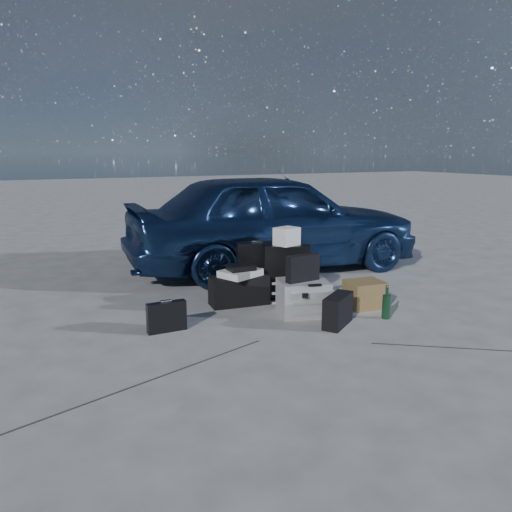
{
  "coord_description": "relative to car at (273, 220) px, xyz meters",
  "views": [
    {
      "loc": [
        -2.62,
        -4.14,
        1.73
      ],
      "look_at": [
        -0.15,
        0.85,
        0.56
      ],
      "focal_mm": 35.0,
      "sensor_mm": 36.0,
      "label": 1
    }
  ],
  "objects": [
    {
      "name": "pelican_case",
      "position": [
        -0.72,
        -2.03,
        -0.54
      ],
      "size": [
        0.61,
        0.54,
        0.37
      ],
      "primitive_type": "cube",
      "rotation": [
        0.0,
        0.0,
        -0.27
      ],
      "color": "#A5A8AA",
      "rests_on": "ground"
    },
    {
      "name": "flat_box_black",
      "position": [
        -1.17,
        -1.42,
        -0.29
      ],
      "size": [
        0.3,
        0.21,
        0.06
      ],
      "primitive_type": "cube",
      "rotation": [
        0.0,
        0.0,
        0.0
      ],
      "color": "black",
      "rests_on": "flat_box_white"
    },
    {
      "name": "plastic_bag",
      "position": [
        0.04,
        -1.78,
        -0.66
      ],
      "size": [
        0.31,
        0.29,
        0.15
      ],
      "primitive_type": "ellipsoid",
      "rotation": [
        0.0,
        0.0,
        0.24
      ],
      "color": "silver",
      "rests_on": "ground"
    },
    {
      "name": "suitcase_right",
      "position": [
        -0.57,
        -1.42,
        -0.41
      ],
      "size": [
        0.57,
        0.4,
        0.64
      ],
      "primitive_type": "cube",
      "rotation": [
        0.0,
        0.0,
        -0.43
      ],
      "color": "black",
      "rests_on": "ground"
    },
    {
      "name": "suitcase_left",
      "position": [
        -0.8,
        -1.07,
        -0.41
      ],
      "size": [
        0.52,
        0.32,
        0.64
      ],
      "primitive_type": "cube",
      "rotation": [
        0.0,
        0.0,
        -0.31
      ],
      "color": "black",
      "rests_on": "ground"
    },
    {
      "name": "briefcase",
      "position": [
        -2.19,
        -1.89,
        -0.58
      ],
      "size": [
        0.39,
        0.09,
        0.3
      ],
      "primitive_type": "cube",
      "rotation": [
        0.0,
        0.0,
        0.01
      ],
      "color": "black",
      "rests_on": "ground"
    },
    {
      "name": "cardboard_box",
      "position": [
        0.05,
        -2.11,
        -0.58
      ],
      "size": [
        0.44,
        0.39,
        0.3
      ],
      "primitive_type": "cube",
      "rotation": [
        0.0,
        0.0,
        -0.12
      ],
      "color": "olive",
      "rests_on": "ground"
    },
    {
      "name": "white_carton",
      "position": [
        -0.57,
        -1.4,
        0.02
      ],
      "size": [
        0.32,
        0.28,
        0.21
      ],
      "primitive_type": "cube",
      "rotation": [
        0.0,
        0.0,
        0.32
      ],
      "color": "white",
      "rests_on": "suitcase_right"
    },
    {
      "name": "car",
      "position": [
        0.0,
        0.0,
        0.0
      ],
      "size": [
        4.42,
        2.06,
        1.46
      ],
      "primitive_type": "imported",
      "rotation": [
        0.0,
        0.0,
        1.49
      ],
      "color": "navy",
      "rests_on": "ground"
    },
    {
      "name": "green_bottle",
      "position": [
        -0.01,
        -2.53,
        -0.56
      ],
      "size": [
        0.11,
        0.11,
        0.34
      ],
      "primitive_type": "cylinder",
      "rotation": [
        0.0,
        0.0,
        -0.28
      ],
      "color": "black",
      "rests_on": "ground"
    },
    {
      "name": "messenger_bag",
      "position": [
        -0.59,
        -2.49,
        -0.57
      ],
      "size": [
        0.47,
        0.4,
        0.32
      ],
      "primitive_type": "cube",
      "rotation": [
        0.0,
        0.0,
        0.61
      ],
      "color": "black",
      "rests_on": "ground"
    },
    {
      "name": "duffel_bag",
      "position": [
        -1.19,
        -1.4,
        -0.57
      ],
      "size": [
        0.69,
        0.36,
        0.33
      ],
      "primitive_type": "cube",
      "rotation": [
        0.0,
        0.0,
        -0.11
      ],
      "color": "black",
      "rests_on": "ground"
    },
    {
      "name": "laptop_bag",
      "position": [
        -0.74,
        -2.04,
        -0.22
      ],
      "size": [
        0.39,
        0.13,
        0.29
      ],
      "primitive_type": "cube",
      "rotation": [
        0.0,
        0.0,
        0.1
      ],
      "color": "black",
      "rests_on": "pelican_case"
    },
    {
      "name": "flat_box_white",
      "position": [
        -1.17,
        -1.4,
        -0.36
      ],
      "size": [
        0.53,
        0.47,
        0.08
      ],
      "primitive_type": "cube",
      "rotation": [
        0.0,
        0.0,
        0.4
      ],
      "color": "white",
      "rests_on": "duffel_bag"
    },
    {
      "name": "ground",
      "position": [
        -0.84,
        -2.29,
        -0.73
      ],
      "size": [
        60.0,
        60.0,
        0.0
      ],
      "primitive_type": "plane",
      "color": "beige",
      "rests_on": "ground"
    }
  ]
}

